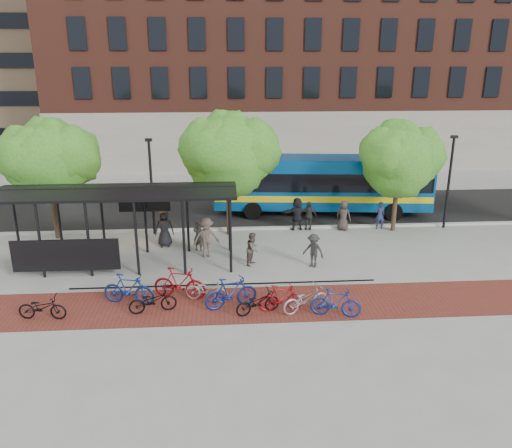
{
  "coord_description": "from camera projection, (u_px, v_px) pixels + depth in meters",
  "views": [
    {
      "loc": [
        -3.3,
        -22.1,
        8.75
      ],
      "look_at": [
        -1.77,
        0.0,
        1.6
      ],
      "focal_mm": 35.0,
      "sensor_mm": 36.0,
      "label": 1
    }
  ],
  "objects": [
    {
      "name": "lamp_post_left",
      "position": [
        151.0,
        184.0,
        26.0
      ],
      "size": [
        0.35,
        0.2,
        5.12
      ],
      "color": "black",
      "rests_on": "ground"
    },
    {
      "name": "tree_b",
      "position": [
        229.0,
        151.0,
        25.51
      ],
      "size": [
        5.15,
        4.2,
        6.47
      ],
      "color": "#382619",
      "rests_on": "ground"
    },
    {
      "name": "pedestrian_5",
      "position": [
        297.0,
        214.0,
        27.27
      ],
      "size": [
        1.72,
        0.65,
        1.82
      ],
      "primitive_type": "imported",
      "rotation": [
        0.0,
        0.0,
        3.21
      ],
      "color": "black",
      "rests_on": "ground"
    },
    {
      "name": "bike_11",
      "position": [
        336.0,
        302.0,
        17.95
      ],
      "size": [
        1.89,
        0.93,
        1.1
      ],
      "primitive_type": "imported",
      "rotation": [
        0.0,
        0.0,
        1.33
      ],
      "color": "navy",
      "rests_on": "ground"
    },
    {
      "name": "bike_9",
      "position": [
        281.0,
        298.0,
        18.38
      ],
      "size": [
        1.76,
        0.67,
        1.03
      ],
      "primitive_type": "imported",
      "rotation": [
        0.0,
        0.0,
        1.68
      ],
      "color": "maroon",
      "rests_on": "ground"
    },
    {
      "name": "bike_5",
      "position": [
        180.0,
        283.0,
        19.33
      ],
      "size": [
        2.18,
        1.1,
        1.26
      ],
      "primitive_type": "imported",
      "rotation": [
        0.0,
        0.0,
        1.32
      ],
      "color": "maroon",
      "rests_on": "ground"
    },
    {
      "name": "asphalt_street",
      "position": [
        275.0,
        209.0,
        31.48
      ],
      "size": [
        160.0,
        8.0,
        0.01
      ],
      "primitive_type": "cube",
      "color": "black",
      "rests_on": "ground"
    },
    {
      "name": "bike_7",
      "position": [
        231.0,
        293.0,
        18.56
      ],
      "size": [
        2.12,
        1.17,
        1.23
      ],
      "primitive_type": "imported",
      "rotation": [
        0.0,
        0.0,
        1.88
      ],
      "color": "navy",
      "rests_on": "ground"
    },
    {
      "name": "pedestrian_7",
      "position": [
        380.0,
        215.0,
        27.47
      ],
      "size": [
        0.56,
        0.37,
        1.54
      ],
      "primitive_type": "imported",
      "rotation": [
        0.0,
        0.0,
        3.15
      ],
      "color": "navy",
      "rests_on": "ground"
    },
    {
      "name": "tree_a",
      "position": [
        50.0,
        158.0,
        24.99
      ],
      "size": [
        4.9,
        4.0,
        6.18
      ],
      "color": "#382619",
      "rests_on": "ground"
    },
    {
      "name": "pedestrian_8",
      "position": [
        253.0,
        249.0,
        22.54
      ],
      "size": [
        0.86,
        0.93,
        1.52
      ],
      "primitive_type": "imported",
      "rotation": [
        0.0,
        0.0,
        1.07
      ],
      "color": "brown",
      "rests_on": "ground"
    },
    {
      "name": "pedestrian_3",
      "position": [
        206.0,
        238.0,
        23.36
      ],
      "size": [
        1.35,
        0.92,
        1.94
      ],
      "primitive_type": "imported",
      "rotation": [
        0.0,
        0.0,
        0.17
      ],
      "color": "brown",
      "rests_on": "ground"
    },
    {
      "name": "ground",
      "position": [
        293.0,
        255.0,
        23.89
      ],
      "size": [
        160.0,
        160.0,
        0.0
      ],
      "primitive_type": "plane",
      "color": "#9E9E99",
      "rests_on": "ground"
    },
    {
      "name": "pedestrian_6",
      "position": [
        343.0,
        216.0,
        27.23
      ],
      "size": [
        0.96,
        0.85,
        1.66
      ],
      "primitive_type": "imported",
      "rotation": [
        0.0,
        0.0,
        2.65
      ],
      "color": "#3B322F",
      "rests_on": "ground"
    },
    {
      "name": "bike_8",
      "position": [
        258.0,
        302.0,
        18.18
      ],
      "size": [
        1.81,
        1.14,
        0.9
      ],
      "primitive_type": "imported",
      "rotation": [
        0.0,
        0.0,
        1.91
      ],
      "color": "black",
      "rests_on": "ground"
    },
    {
      "name": "brick_strip",
      "position": [
        259.0,
        304.0,
        19.01
      ],
      "size": [
        24.0,
        3.0,
        0.01
      ],
      "primitive_type": "cube",
      "color": "maroon",
      "rests_on": "ground"
    },
    {
      "name": "pedestrian_1",
      "position": [
        198.0,
        236.0,
        24.22
      ],
      "size": [
        0.67,
        0.59,
        1.54
      ],
      "primitive_type": "imported",
      "rotation": [
        0.0,
        0.0,
        2.65
      ],
      "color": "#3E3831",
      "rests_on": "ground"
    },
    {
      "name": "bus",
      "position": [
        322.0,
        181.0,
        29.97
      ],
      "size": [
        13.0,
        4.04,
        3.45
      ],
      "rotation": [
        0.0,
        0.0,
        -0.1
      ],
      "color": "#074987",
      "rests_on": "ground"
    },
    {
      "name": "bike_4",
      "position": [
        153.0,
        301.0,
        18.27
      ],
      "size": [
        1.83,
        0.96,
        0.92
      ],
      "primitive_type": "imported",
      "rotation": [
        0.0,
        0.0,
        1.78
      ],
      "color": "black",
      "rests_on": "ground"
    },
    {
      "name": "bike_10",
      "position": [
        306.0,
        299.0,
        18.32
      ],
      "size": [
        1.98,
        1.3,
        0.99
      ],
      "primitive_type": "imported",
      "rotation": [
        0.0,
        0.0,
        1.95
      ],
      "color": "#9B9A9D",
      "rests_on": "ground"
    },
    {
      "name": "pedestrian_0",
      "position": [
        164.0,
        228.0,
        24.79
      ],
      "size": [
        0.98,
        0.69,
        1.91
      ],
      "primitive_type": "imported",
      "rotation": [
        0.0,
        0.0,
        0.09
      ],
      "color": "black",
      "rests_on": "ground"
    },
    {
      "name": "pedestrian_4",
      "position": [
        308.0,
        216.0,
        27.35
      ],
      "size": [
        0.99,
        0.6,
        1.58
      ],
      "primitive_type": "imported",
      "rotation": [
        0.0,
        0.0,
        6.03
      ],
      "color": "#2A2A2A",
      "rests_on": "ground"
    },
    {
      "name": "building_brick",
      "position": [
        363.0,
        49.0,
        46.16
      ],
      "size": [
        55.0,
        14.0,
        20.0
      ],
      "primitive_type": "cube",
      "color": "brown",
      "rests_on": "ground"
    },
    {
      "name": "bike_0",
      "position": [
        42.0,
        307.0,
        17.78
      ],
      "size": [
        1.79,
        0.78,
        0.91
      ],
      "primitive_type": "imported",
      "rotation": [
        0.0,
        0.0,
        1.47
      ],
      "color": "black",
      "rests_on": "ground"
    },
    {
      "name": "bike_3",
      "position": [
        129.0,
        289.0,
        18.85
      ],
      "size": [
        2.11,
        1.06,
        1.22
      ],
      "primitive_type": "imported",
      "rotation": [
        0.0,
        0.0,
        1.32
      ],
      "color": "navy",
      "rests_on": "ground"
    },
    {
      "name": "pedestrian_9",
      "position": [
        313.0,
        251.0,
        22.27
      ],
      "size": [
        1.16,
        1.06,
        1.56
      ],
      "primitive_type": "imported",
      "rotation": [
        0.0,
        0.0,
        5.66
      ],
      "color": "#2A2A2A",
      "rests_on": "ground"
    },
    {
      "name": "tree_c",
      "position": [
        400.0,
        157.0,
        26.23
      ],
      "size": [
        4.66,
        3.8,
        5.92
      ],
      "color": "#382619",
      "rests_on": "ground"
    },
    {
      "name": "lamp_post_right",
      "position": [
        449.0,
        179.0,
        27.06
      ],
      "size": [
        0.35,
        0.2,
        5.12
      ],
      "color": "black",
      "rests_on": "ground"
    },
    {
      "name": "curb",
      "position": [
        283.0,
        228.0,
        27.67
      ],
      "size": [
        160.0,
        0.25,
        0.12
      ],
      "primitive_type": "cube",
      "color": "#B7B7B2",
      "rests_on": "ground"
    },
    {
      "name": "building_tower",
      "position": [
        106.0,
        5.0,
        56.21
      ],
      "size": [
        22.0,
        22.0,
        30.0
      ],
      "primitive_type": "cube",
      "color": "#7A664C",
      "rests_on": "ground"
    },
    {
      "name": "bike_6",
      "position": [
        207.0,
        290.0,
        19.17
      ],
      "size": [
        1.83,
        1.1,
        0.91
      ],
      "primitive_type": "imported",
      "rotation": [
        0.0,
        0.0,
        1.26
      ],
      "color": "#A3A2A5",
      "rests_on": "ground"
    },
    {
      "name": "bike_rack_rail",
      "position": [
        225.0,
        295.0,
        19.78
      ],
      "size": [
        12.0,
        0.05,
        0.95
      ],
      "primitive_type": "cube",
      "color": "black",
      "rests_on": "ground"
    },
    {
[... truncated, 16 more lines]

